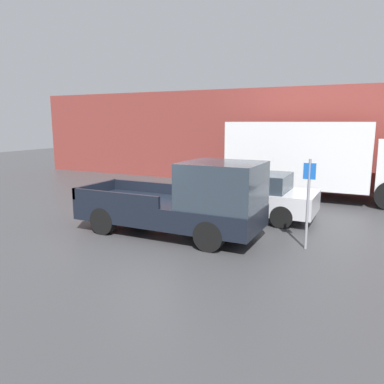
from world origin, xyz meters
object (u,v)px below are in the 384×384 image
at_px(car, 247,194).
at_px(parking_sign, 308,199).
at_px(pickup_truck, 187,202).
at_px(delivery_truck, 314,157).

xyz_separation_m(car, parking_sign, (2.37, -2.50, 0.51)).
xyz_separation_m(pickup_truck, delivery_truck, (2.34, 7.24, 0.76)).
height_order(pickup_truck, parking_sign, parking_sign).
relative_size(car, parking_sign, 1.99).
bearing_deg(parking_sign, delivery_truck, 97.14).
height_order(pickup_truck, delivery_truck, delivery_truck).
relative_size(delivery_truck, parking_sign, 3.30).
xyz_separation_m(delivery_truck, parking_sign, (0.86, -6.87, -0.45)).
height_order(delivery_truck, parking_sign, delivery_truck).
distance_m(car, parking_sign, 3.48).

